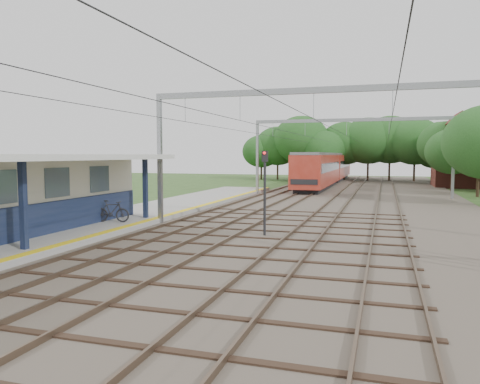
% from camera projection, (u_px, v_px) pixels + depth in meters
% --- Properties ---
extents(ground, '(160.00, 160.00, 0.00)m').
position_uv_depth(ground, '(46.00, 339.00, 9.55)').
color(ground, '#2D4C1E').
rests_on(ground, ground).
extents(ballast_bed, '(18.00, 90.00, 0.10)m').
position_uv_depth(ballast_bed, '(351.00, 202.00, 36.92)').
color(ballast_bed, '#473D33').
rests_on(ballast_bed, ground).
extents(platform, '(5.00, 52.00, 0.35)m').
position_uv_depth(platform, '(110.00, 222.00, 25.08)').
color(platform, gray).
rests_on(platform, ground).
extents(yellow_stripe, '(0.45, 52.00, 0.01)m').
position_uv_depth(yellow_stripe, '(148.00, 220.00, 24.40)').
color(yellow_stripe, yellow).
rests_on(yellow_stripe, platform).
extents(rail_tracks, '(11.80, 88.00, 0.15)m').
position_uv_depth(rail_tracks, '(319.00, 200.00, 37.65)').
color(rail_tracks, brown).
rests_on(rail_tracks, ballast_bed).
extents(catenary_system, '(17.22, 88.00, 7.00)m').
position_uv_depth(catenary_system, '(338.00, 130.00, 32.18)').
color(catenary_system, gray).
rests_on(catenary_system, ground).
extents(tree_band, '(31.72, 30.88, 8.82)m').
position_uv_depth(tree_band, '(364.00, 146.00, 62.41)').
color(tree_band, '#382619').
rests_on(tree_band, ground).
extents(house_far, '(8.00, 6.12, 8.66)m').
position_uv_depth(house_far, '(471.00, 160.00, 54.07)').
color(house_far, brown).
rests_on(house_far, ground).
extents(bicycle, '(1.91, 0.81, 1.11)m').
position_uv_depth(bicycle, '(112.00, 211.00, 23.75)').
color(bicycle, black).
rests_on(bicycle, platform).
extents(train, '(2.98, 37.13, 3.91)m').
position_uv_depth(train, '(328.00, 167.00, 60.29)').
color(train, black).
rests_on(train, ballast_bed).
extents(signal_post, '(0.28, 0.25, 3.95)m').
position_uv_depth(signal_post, '(265.00, 185.00, 21.17)').
color(signal_post, black).
rests_on(signal_post, ground).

